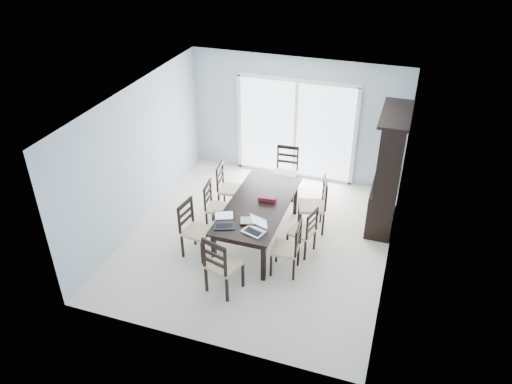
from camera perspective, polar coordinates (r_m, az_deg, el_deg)
floor at (r=8.98m, az=0.24°, el=-5.38°), size 5.00×5.00×0.00m
ceiling at (r=7.71m, az=0.28°, el=10.27°), size 5.00×5.00×0.00m
back_wall at (r=10.43m, az=4.62°, el=8.29°), size 4.50×0.02×2.60m
wall_left at (r=9.14m, az=-13.29°, el=4.01°), size 0.02×5.00×2.60m
wall_right at (r=7.96m, az=15.83°, el=-0.78°), size 0.02×5.00×2.60m
balcony at (r=11.89m, az=5.57°, el=4.10°), size 4.50×2.00×0.10m
railing at (r=12.52m, az=6.81°, el=8.52°), size 4.50×0.06×1.10m
dining_table at (r=8.60m, az=0.24°, el=-1.79°), size 1.00×2.20×0.75m
china_hutch at (r=9.16m, az=14.89°, el=2.22°), size 0.50×1.38×2.20m
sliding_door at (r=10.49m, az=4.54°, el=7.18°), size 2.52×0.05×2.18m
chair_left_near at (r=8.39m, az=-7.33°, el=-3.55°), size 0.50×0.49×1.15m
chair_left_mid at (r=9.01m, az=-4.87°, el=-1.07°), size 0.45×0.44×1.06m
chair_left_far at (r=9.51m, az=-3.48°, el=1.08°), size 0.47×0.46×1.11m
chair_right_near at (r=7.95m, az=4.06°, el=-5.87°), size 0.44×0.43×1.09m
chair_right_mid at (r=8.39m, az=5.79°, el=-4.03°), size 0.47×0.47×1.01m
chair_right_far at (r=8.96m, az=7.07°, el=-0.84°), size 0.58×0.57×1.20m
chair_end_near at (r=7.53m, az=-4.18°, el=-7.83°), size 0.56×0.57×1.19m
chair_end_far at (r=10.00m, az=3.50°, el=2.98°), size 0.47×0.49×1.19m
laptop_dark at (r=7.99m, az=-3.65°, el=-3.60°), size 0.39×0.34×0.23m
laptop_silver at (r=7.84m, az=-0.28°, el=-4.27°), size 0.41×0.34×0.24m
book_stack at (r=8.09m, az=-0.89°, el=-3.35°), size 0.31×0.27×0.04m
cell_phone at (r=7.81m, az=-1.04°, el=-4.90°), size 0.11×0.08×0.01m
game_box at (r=8.64m, az=1.31°, el=-0.72°), size 0.32×0.19×0.08m
hot_tub at (r=11.81m, az=3.40°, el=7.04°), size 2.07×1.87×1.02m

